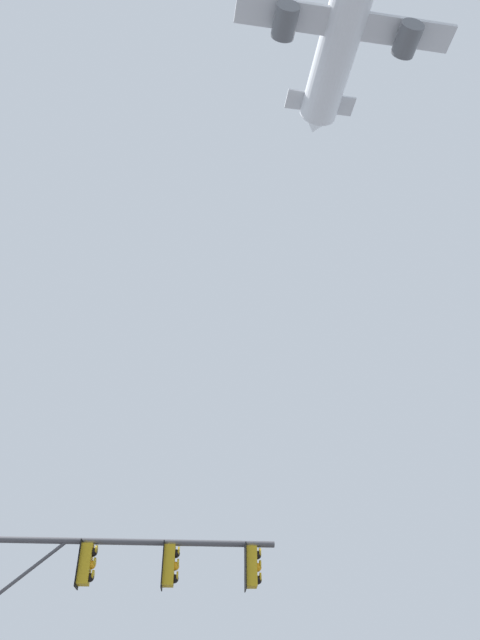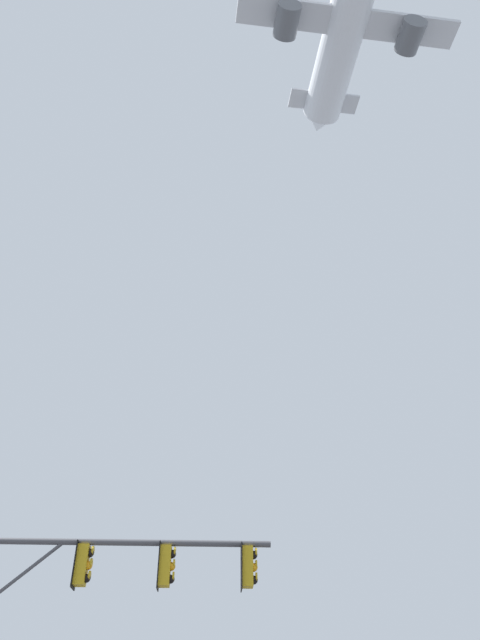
{
  "view_description": "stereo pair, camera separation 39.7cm",
  "coord_description": "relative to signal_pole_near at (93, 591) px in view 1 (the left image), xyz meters",
  "views": [
    {
      "loc": [
        -0.69,
        -5.91,
        1.7
      ],
      "look_at": [
        0.22,
        13.49,
        15.51
      ],
      "focal_mm": 33.55,
      "sensor_mm": 36.0,
      "label": 1
    },
    {
      "loc": [
        -0.29,
        -5.93,
        1.7
      ],
      "look_at": [
        0.22,
        13.49,
        15.51
      ],
      "focal_mm": 33.55,
      "sensor_mm": 36.0,
      "label": 2
    }
  ],
  "objects": [
    {
      "name": "signal_pole_near",
      "position": [
        0.0,
        0.0,
        0.0
      ],
      "size": [
        7.16,
        0.53,
        5.8
      ],
      "color": "#4C4C51",
      "rests_on": "ground"
    },
    {
      "name": "airplane",
      "position": [
        13.23,
        11.56,
        48.81
      ],
      "size": [
        19.58,
        25.34,
        6.9
      ],
      "color": "white"
    }
  ]
}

